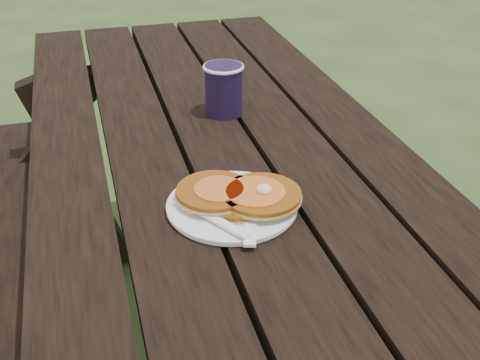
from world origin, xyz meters
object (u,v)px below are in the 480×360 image
object	(u,v)px
picnic_table	(220,285)
pancake_stack	(239,195)
coffee_cup	(224,87)
plate	(232,206)

from	to	relation	value
picnic_table	pancake_stack	world-z (taller)	pancake_stack
picnic_table	coffee_cup	world-z (taller)	coffee_cup
coffee_cup	plate	bearing A→B (deg)	-102.41
picnic_table	pancake_stack	size ratio (longest dim) A/B	8.67
pancake_stack	picnic_table	bearing A→B (deg)	84.87
picnic_table	plate	xyz separation A→B (m)	(-0.04, -0.25, 0.39)
pancake_stack	coffee_cup	bearing A→B (deg)	79.42
pancake_stack	coffee_cup	xyz separation A→B (m)	(0.07, 0.39, 0.04)
pancake_stack	coffee_cup	size ratio (longest dim) A/B	1.81
picnic_table	coffee_cup	size ratio (longest dim) A/B	15.66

